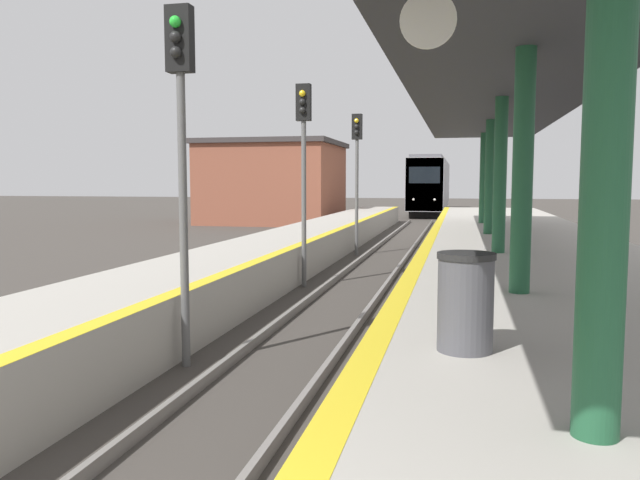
# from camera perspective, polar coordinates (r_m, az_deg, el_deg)

# --- Properties ---
(train) EXTENTS (2.67, 21.14, 4.59)m
(train) POSITION_cam_1_polar(r_m,az_deg,el_deg) (54.68, 10.13, 4.94)
(train) COLOR black
(train) RESTS_ON ground
(signal_near) EXTENTS (0.36, 0.31, 5.06)m
(signal_near) POSITION_cam_1_polar(r_m,az_deg,el_deg) (9.03, -12.59, 10.62)
(signal_near) COLOR #595959
(signal_near) RESTS_ON ground
(signal_mid) EXTENTS (0.36, 0.31, 5.06)m
(signal_mid) POSITION_cam_1_polar(r_m,az_deg,el_deg) (15.68, -1.51, 8.45)
(signal_mid) COLOR #595959
(signal_mid) RESTS_ON ground
(signal_far) EXTENTS (0.36, 0.31, 5.06)m
(signal_far) POSITION_cam_1_polar(r_m,az_deg,el_deg) (22.54, 3.39, 7.50)
(signal_far) COLOR #595959
(signal_far) RESTS_ON ground
(station_canopy) EXTENTS (4.10, 27.04, 3.79)m
(station_canopy) POSITION_cam_1_polar(r_m,az_deg,el_deg) (15.18, 16.31, 12.36)
(station_canopy) COLOR #1E5133
(station_canopy) RESTS_ON platform_right
(trash_bin) EXTENTS (0.56, 0.56, 0.97)m
(trash_bin) POSITION_cam_1_polar(r_m,az_deg,el_deg) (6.26, 13.16, -5.52)
(trash_bin) COLOR #4C4C51
(trash_bin) RESTS_ON platform_right
(station_building) EXTENTS (8.46, 8.33, 5.24)m
(station_building) POSITION_cam_1_polar(r_m,az_deg,el_deg) (40.59, -4.26, 5.31)
(station_building) COLOR brown
(station_building) RESTS_ON ground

